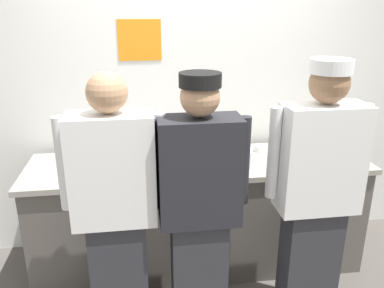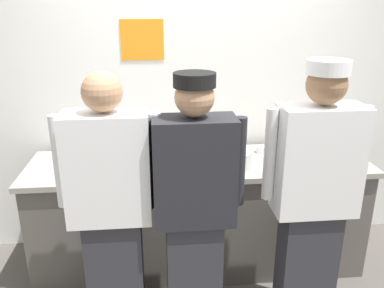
# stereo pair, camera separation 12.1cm
# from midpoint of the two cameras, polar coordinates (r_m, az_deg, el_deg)

# --- Properties ---
(wall_back) EXTENTS (4.02, 0.11, 2.69)m
(wall_back) POSITION_cam_midpoint_polar(r_m,az_deg,el_deg) (3.30, -1.25, 7.73)
(wall_back) COLOR white
(wall_back) RESTS_ON ground
(prep_counter) EXTENTS (2.56, 0.69, 0.90)m
(prep_counter) POSITION_cam_midpoint_polar(r_m,az_deg,el_deg) (3.18, -0.09, -10.06)
(prep_counter) COLOR #56514C
(prep_counter) RESTS_ON ground
(chef_near_left) EXTENTS (0.62, 0.24, 1.69)m
(chef_near_left) POSITION_cam_midpoint_polar(r_m,az_deg,el_deg) (2.38, -12.49, -9.10)
(chef_near_left) COLOR #2D2D33
(chef_near_left) RESTS_ON ground
(chef_center) EXTENTS (0.61, 0.24, 1.68)m
(chef_center) POSITION_cam_midpoint_polar(r_m,az_deg,el_deg) (2.35, -0.45, -8.93)
(chef_center) COLOR #2D2D33
(chef_center) RESTS_ON ground
(chef_far_right) EXTENTS (0.62, 0.24, 1.74)m
(chef_far_right) POSITION_cam_midpoint_polar(r_m,az_deg,el_deg) (2.52, 16.24, -6.86)
(chef_far_right) COLOR #2D2D33
(chef_far_right) RESTS_ON ground
(plate_stack_front) EXTENTS (0.25, 0.25, 0.06)m
(plate_stack_front) POSITION_cam_midpoint_polar(r_m,az_deg,el_deg) (2.88, -17.13, -3.64)
(plate_stack_front) COLOR white
(plate_stack_front) RESTS_ON prep_counter
(plate_stack_rear) EXTENTS (0.23, 0.23, 0.10)m
(plate_stack_rear) POSITION_cam_midpoint_polar(r_m,az_deg,el_deg) (3.08, 16.17, -1.68)
(plate_stack_rear) COLOR white
(plate_stack_rear) RESTS_ON prep_counter
(mixing_bowl_steel) EXTENTS (0.34, 0.34, 0.12)m
(mixing_bowl_steel) POSITION_cam_midpoint_polar(r_m,az_deg,el_deg) (2.92, 4.26, -1.81)
(mixing_bowl_steel) COLOR #B7BABF
(mixing_bowl_steel) RESTS_ON prep_counter
(sheet_tray) EXTENTS (0.44, 0.31, 0.02)m
(sheet_tray) POSITION_cam_midpoint_polar(r_m,az_deg,el_deg) (2.99, -7.30, -2.44)
(sheet_tray) COLOR #B7BABF
(sheet_tray) RESTS_ON prep_counter
(squeeze_bottle_primary) EXTENTS (0.06, 0.06, 0.18)m
(squeeze_bottle_primary) POSITION_cam_midpoint_polar(r_m,az_deg,el_deg) (3.20, 20.42, -0.70)
(squeeze_bottle_primary) COLOR orange
(squeeze_bottle_primary) RESTS_ON prep_counter
(squeeze_bottle_secondary) EXTENTS (0.05, 0.05, 0.19)m
(squeeze_bottle_secondary) POSITION_cam_midpoint_polar(r_m,az_deg,el_deg) (2.98, 12.19, -1.18)
(squeeze_bottle_secondary) COLOR #56A333
(squeeze_bottle_secondary) RESTS_ON prep_counter
(ramekin_red_sauce) EXTENTS (0.09, 0.09, 0.04)m
(ramekin_red_sauce) POSITION_cam_midpoint_polar(r_m,az_deg,el_deg) (3.32, 15.75, -0.59)
(ramekin_red_sauce) COLOR white
(ramekin_red_sauce) RESTS_ON prep_counter
(ramekin_yellow_sauce) EXTENTS (0.10, 0.10, 0.04)m
(ramekin_yellow_sauce) POSITION_cam_midpoint_polar(r_m,az_deg,el_deg) (3.09, -16.90, -2.21)
(ramekin_yellow_sauce) COLOR white
(ramekin_yellow_sauce) RESTS_ON prep_counter
(ramekin_orange_sauce) EXTENTS (0.08, 0.08, 0.05)m
(ramekin_orange_sauce) POSITION_cam_midpoint_polar(r_m,az_deg,el_deg) (3.21, 8.67, -0.63)
(ramekin_orange_sauce) COLOR white
(ramekin_orange_sauce) RESTS_ON prep_counter
(ramekin_green_sauce) EXTENTS (0.09, 0.09, 0.05)m
(ramekin_green_sauce) POSITION_cam_midpoint_polar(r_m,az_deg,el_deg) (3.10, -1.09, -1.17)
(ramekin_green_sauce) COLOR white
(ramekin_green_sauce) RESTS_ON prep_counter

